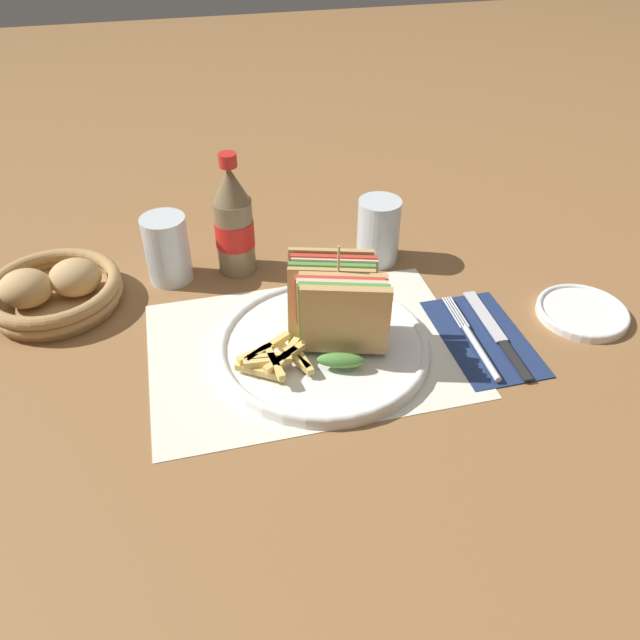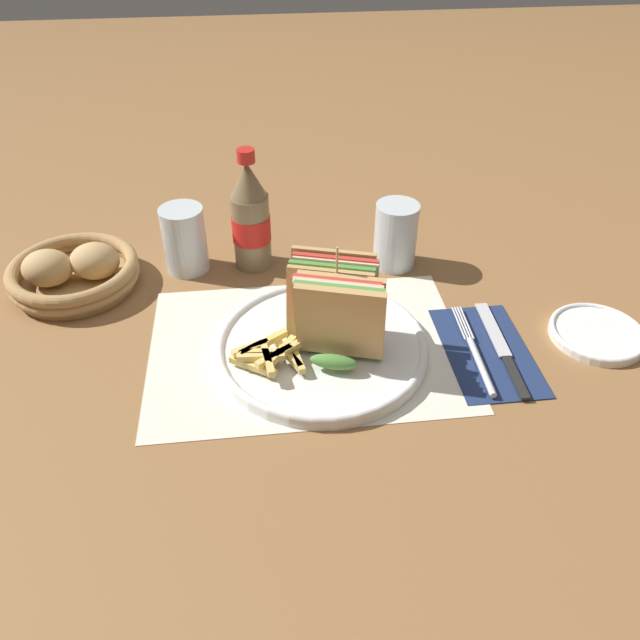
{
  "view_description": "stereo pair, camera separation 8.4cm",
  "coord_description": "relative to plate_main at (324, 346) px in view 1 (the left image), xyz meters",
  "views": [
    {
      "loc": [
        -0.18,
        -0.65,
        0.56
      ],
      "look_at": [
        -0.02,
        -0.0,
        0.04
      ],
      "focal_mm": 35.0,
      "sensor_mm": 36.0,
      "label": 1
    },
    {
      "loc": [
        -0.09,
        -0.66,
        0.56
      ],
      "look_at": [
        -0.02,
        -0.0,
        0.04
      ],
      "focal_mm": 35.0,
      "sensor_mm": 36.0,
      "label": 2
    }
  ],
  "objects": [
    {
      "name": "ground_plane",
      "position": [
        0.02,
        0.02,
        -0.01
      ],
      "size": [
        4.0,
        4.0,
        0.0
      ],
      "primitive_type": "plane",
      "color": "olive"
    },
    {
      "name": "placemat",
      "position": [
        -0.02,
        0.01,
        -0.01
      ],
      "size": [
        0.43,
        0.3,
        0.0
      ],
      "color": "silver",
      "rests_on": "ground_plane"
    },
    {
      "name": "plate_main",
      "position": [
        0.0,
        0.0,
        0.0
      ],
      "size": [
        0.29,
        0.29,
        0.02
      ],
      "color": "white",
      "rests_on": "ground_plane"
    },
    {
      "name": "club_sandwich",
      "position": [
        0.02,
        -0.0,
        0.06
      ],
      "size": [
        0.13,
        0.14,
        0.15
      ],
      "color": "tan",
      "rests_on": "plate_main"
    },
    {
      "name": "fries_pile",
      "position": [
        -0.07,
        -0.03,
        0.02
      ],
      "size": [
        0.11,
        0.09,
        0.02
      ],
      "color": "#E5C166",
      "rests_on": "plate_main"
    },
    {
      "name": "napkin",
      "position": [
        0.22,
        -0.03,
        -0.01
      ],
      "size": [
        0.11,
        0.2,
        0.0
      ],
      "color": "navy",
      "rests_on": "ground_plane"
    },
    {
      "name": "fork",
      "position": [
        0.2,
        -0.04,
        -0.0
      ],
      "size": [
        0.02,
        0.18,
        0.01
      ],
      "rotation": [
        0.0,
        0.0,
        -0.03
      ],
      "color": "silver",
      "rests_on": "napkin"
    },
    {
      "name": "knife",
      "position": [
        0.24,
        -0.03,
        -0.0
      ],
      "size": [
        0.02,
        0.2,
        0.0
      ],
      "rotation": [
        0.0,
        0.0,
        -0.03
      ],
      "color": "black",
      "rests_on": "napkin"
    },
    {
      "name": "coke_bottle_near",
      "position": [
        -0.08,
        0.23,
        0.07
      ],
      "size": [
        0.06,
        0.06,
        0.2
      ],
      "color": "#7A6647",
      "rests_on": "ground_plane"
    },
    {
      "name": "glass_near",
      "position": [
        0.14,
        0.21,
        0.04
      ],
      "size": [
        0.07,
        0.07,
        0.11
      ],
      "color": "silver",
      "rests_on": "ground_plane"
    },
    {
      "name": "glass_far",
      "position": [
        -0.19,
        0.23,
        0.04
      ],
      "size": [
        0.07,
        0.07,
        0.11
      ],
      "color": "silver",
      "rests_on": "ground_plane"
    },
    {
      "name": "bread_basket",
      "position": [
        -0.36,
        0.2,
        0.02
      ],
      "size": [
        0.2,
        0.2,
        0.07
      ],
      "color": "#AD8451",
      "rests_on": "ground_plane"
    },
    {
      "name": "side_saucer",
      "position": [
        0.39,
        -0.01,
        -0.0
      ],
      "size": [
        0.13,
        0.13,
        0.01
      ],
      "color": "white",
      "rests_on": "ground_plane"
    }
  ]
}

